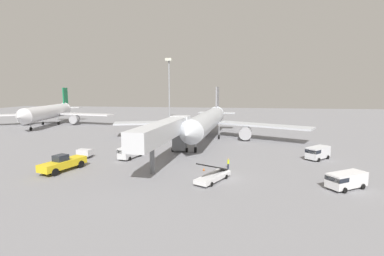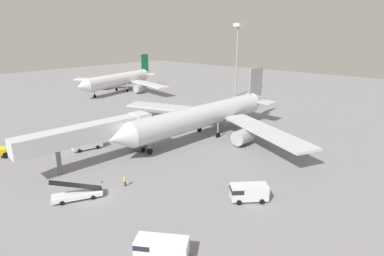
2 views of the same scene
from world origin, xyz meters
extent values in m
plane|color=gray|center=(0.00, 0.00, 0.00)|extent=(300.00, 300.00, 0.00)
cylinder|color=silver|center=(-4.81, 28.66, 4.55)|extent=(7.03, 35.28, 4.60)
cone|color=silver|center=(-6.17, 9.10, 4.55)|extent=(4.79, 4.45, 4.51)
cone|color=silver|center=(-3.37, 49.36, 4.89)|extent=(4.81, 6.74, 4.37)
cube|color=gray|center=(-3.48, 47.75, 9.15)|extent=(0.71, 5.09, 7.37)
cube|color=silver|center=(-0.76, 47.09, 5.12)|extent=(5.77, 4.06, 0.24)
cube|color=silver|center=(-6.27, 47.48, 5.12)|extent=(5.77, 4.06, 0.24)
cube|color=silver|center=(8.37, 31.17, 3.51)|extent=(23.07, 14.72, 0.44)
cube|color=silver|center=(-17.52, 32.97, 3.51)|extent=(23.62, 12.00, 0.44)
cylinder|color=#A8A8AD|center=(4.33, 29.98, 1.75)|extent=(3.19, 4.01, 2.94)
cylinder|color=#A8A8AD|center=(-13.69, 31.23, 1.75)|extent=(3.19, 4.01, 2.94)
cylinder|color=gray|center=(-5.76, 15.02, 1.86)|extent=(0.28, 0.28, 2.62)
cylinder|color=black|center=(-5.76, 15.02, 0.55)|extent=(0.43, 1.12, 1.10)
cylinder|color=gray|center=(-2.03, 30.57, 1.86)|extent=(0.28, 0.28, 2.62)
cylinder|color=black|center=(-2.03, 30.57, 0.55)|extent=(0.43, 1.12, 1.10)
cylinder|color=gray|center=(-7.31, 30.94, 1.86)|extent=(0.28, 0.28, 2.62)
cylinder|color=black|center=(-7.31, 30.94, 0.55)|extent=(0.43, 1.12, 1.10)
cube|color=silver|center=(-9.75, 4.64, 5.60)|extent=(4.75, 21.12, 2.70)
cube|color=red|center=(-11.26, 4.77, 5.60)|extent=(1.52, 17.53, 0.44)
cube|color=silver|center=(-8.82, 15.67, 5.60)|extent=(3.67, 3.08, 2.84)
cube|color=#232833|center=(-8.71, 16.96, 5.85)|extent=(3.31, 0.52, 0.90)
cube|color=slate|center=(-8.87, 15.07, 2.32)|extent=(2.69, 2.01, 3.85)
cylinder|color=black|center=(-10.29, 15.19, 0.40)|extent=(0.37, 0.82, 0.80)
cylinder|color=black|center=(-7.45, 14.95, 0.40)|extent=(0.37, 0.82, 0.80)
cylinder|color=slate|center=(-10.10, 0.46, 2.12)|extent=(0.70, 0.70, 4.25)
cube|color=yellow|center=(-23.72, -0.10, 1.08)|extent=(4.23, 7.60, 1.07)
cube|color=#232833|center=(-23.82, -0.45, 2.07)|extent=(2.04, 2.18, 0.90)
cylinder|color=black|center=(-23.35, -2.67, 0.55)|extent=(0.69, 1.17, 1.10)
cylinder|color=black|center=(-25.42, -2.06, 0.55)|extent=(0.69, 1.17, 1.10)
cylinder|color=black|center=(-22.02, 1.86, 0.55)|extent=(0.69, 1.17, 1.10)
cylinder|color=black|center=(-24.09, 2.47, 0.55)|extent=(0.69, 1.17, 1.10)
cube|color=white|center=(-1.17, -1.69, 0.57)|extent=(4.65, 6.52, 0.55)
cube|color=black|center=(-1.17, -1.69, 1.98)|extent=(3.89, 6.15, 2.20)
cylinder|color=black|center=(-1.21, -3.80, 0.30)|extent=(0.47, 0.63, 0.60)
cylinder|color=black|center=(-2.87, -2.94, 0.30)|extent=(0.47, 0.63, 0.60)
cylinder|color=black|center=(0.53, -0.43, 0.30)|extent=(0.47, 0.63, 0.60)
cylinder|color=black|center=(-1.12, 0.42, 0.30)|extent=(0.47, 0.63, 0.60)
cube|color=silver|center=(-16.53, 8.98, 1.23)|extent=(3.16, 5.73, 1.88)
cube|color=#1E232D|center=(-17.00, 7.19, 1.64)|extent=(2.24, 2.16, 0.60)
cylinder|color=black|center=(-16.11, 7.12, 0.34)|extent=(0.49, 0.74, 0.68)
cylinder|color=black|center=(-17.80, 7.57, 0.34)|extent=(0.49, 0.74, 0.68)
cylinder|color=black|center=(-15.25, 10.38, 0.34)|extent=(0.49, 0.74, 0.68)
cylinder|color=black|center=(-16.94, 10.83, 0.34)|extent=(0.49, 0.74, 0.68)
cube|color=white|center=(15.27, -2.03, 1.14)|extent=(5.46, 4.52, 1.71)
cube|color=#1E232D|center=(13.80, -2.98, 1.52)|extent=(2.52, 2.65, 0.55)
cylinder|color=black|center=(14.46, -3.73, 0.34)|extent=(0.77, 0.68, 0.68)
cylinder|color=black|center=(13.39, -2.07, 0.34)|extent=(0.77, 0.68, 0.68)
cylinder|color=black|center=(17.15, -2.00, 0.34)|extent=(0.77, 0.68, 0.68)
cylinder|color=black|center=(16.09, -0.34, 0.34)|extent=(0.77, 0.68, 0.68)
cube|color=silver|center=(16.08, 12.81, 1.25)|extent=(4.84, 4.84, 1.93)
cube|color=#1E232D|center=(14.93, 11.65, 1.68)|extent=(2.55, 2.55, 0.62)
cylinder|color=black|center=(15.72, 11.06, 0.34)|extent=(0.74, 0.74, 0.68)
cylinder|color=black|center=(14.34, 12.44, 0.34)|extent=(0.74, 0.74, 0.68)
cylinder|color=black|center=(17.83, 13.17, 0.34)|extent=(0.74, 0.74, 0.68)
cylinder|color=black|center=(16.45, 14.55, 0.34)|extent=(0.74, 0.74, 0.68)
cube|color=#38383D|center=(-24.85, 8.06, 0.29)|extent=(2.61, 1.74, 0.22)
cube|color=silver|center=(-24.85, 8.06, 0.94)|extent=(2.61, 1.74, 1.09)
cylinder|color=black|center=(-25.78, 7.48, 0.18)|extent=(0.37, 0.16, 0.36)
cylinder|color=black|center=(-25.62, 8.83, 0.18)|extent=(0.37, 0.16, 0.36)
cylinder|color=black|center=(-24.07, 7.29, 0.18)|extent=(0.37, 0.16, 0.36)
cylinder|color=black|center=(-23.92, 8.63, 0.18)|extent=(0.37, 0.16, 0.36)
cylinder|color=#1E2333|center=(0.73, 4.61, 0.39)|extent=(0.26, 0.26, 0.78)
cylinder|color=#D8EA19|center=(0.73, 4.61, 1.09)|extent=(0.34, 0.34, 0.62)
sphere|color=tan|center=(0.73, 4.61, 1.53)|extent=(0.21, 0.21, 0.21)
cube|color=black|center=(-2.87, 3.05, 0.01)|extent=(0.31, 0.31, 0.03)
cone|color=orange|center=(-2.87, 3.05, 0.25)|extent=(0.26, 0.26, 0.45)
cylinder|color=silver|center=(-60.15, 47.97, 4.53)|extent=(10.72, 30.24, 4.56)
cone|color=silver|center=(-56.65, 31.59, 4.53)|extent=(5.11, 4.40, 4.47)
cone|color=silver|center=(-63.86, 65.31, 4.87)|extent=(5.39, 6.30, 4.33)
cube|color=#147A47|center=(-63.57, 63.96, 9.08)|extent=(1.26, 4.31, 7.29)
cube|color=silver|center=(-60.81, 64.15, 5.10)|extent=(6.01, 4.23, 0.24)
cube|color=silver|center=(-66.16, 63.01, 5.10)|extent=(6.01, 4.23, 0.24)
cube|color=silver|center=(-49.49, 53.34, 3.50)|extent=(20.80, 7.78, 0.44)
cube|color=silver|center=(-72.07, 48.52, 3.50)|extent=(19.29, 14.99, 0.44)
cylinder|color=#A8A8AD|center=(-52.62, 51.43, 1.88)|extent=(3.32, 3.94, 2.66)
cylinder|color=#A8A8AD|center=(-68.43, 48.05, 1.88)|extent=(3.32, 3.94, 2.66)
cylinder|color=gray|center=(-57.71, 36.55, 1.85)|extent=(0.28, 0.28, 2.61)
cylinder|color=black|center=(-57.71, 36.55, 0.55)|extent=(0.57, 1.15, 1.10)
cylinder|color=gray|center=(-57.96, 50.28, 1.85)|extent=(0.28, 0.28, 2.61)
cylinder|color=black|center=(-57.96, 50.28, 0.55)|extent=(0.57, 1.15, 1.10)
cylinder|color=gray|center=(-63.09, 49.18, 1.85)|extent=(0.28, 0.28, 2.61)
cylinder|color=black|center=(-63.09, 49.18, 0.55)|extent=(0.57, 1.15, 1.10)
cylinder|color=#93969B|center=(-23.41, 69.70, 11.45)|extent=(0.56, 0.56, 22.89)
cube|color=silver|center=(-23.41, 69.70, 23.39)|extent=(2.40, 2.40, 1.00)
camera|label=1|loc=(1.32, -37.73, 12.11)|focal=26.29mm
camera|label=2|loc=(33.97, -19.06, 21.04)|focal=28.85mm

